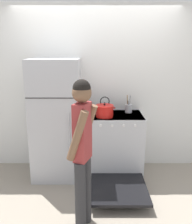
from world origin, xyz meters
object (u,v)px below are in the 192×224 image
stove_range (116,145)px  dutch_oven_pot (105,111)px  refrigerator (57,119)px  utensil_jar (129,108)px  tea_kettle (105,108)px  person (83,147)px

stove_range → dutch_oven_pot: dutch_oven_pot is taller
refrigerator → utensil_jar: size_ratio=6.22×
tea_kettle → person: bearing=-101.5°
person → utensil_jar: bearing=-5.6°
utensil_jar → person: bearing=-115.3°
dutch_oven_pot → person: person is taller
stove_range → tea_kettle: bearing=135.9°
refrigerator → utensil_jar: (1.08, 0.17, 0.13)m
refrigerator → person: size_ratio=1.09×
dutch_oven_pot → refrigerator: bearing=173.7°
tea_kettle → person: (-0.27, -1.34, -0.09)m
stove_range → tea_kettle: size_ratio=5.44×
refrigerator → person: (0.44, -1.17, 0.04)m
utensil_jar → stove_range: bearing=-140.0°
dutch_oven_pot → stove_range: bearing=24.1°
refrigerator → tea_kettle: size_ratio=7.04×
tea_kettle → utensil_jar: size_ratio=0.88×
stove_range → person: 1.34m
stove_range → tea_kettle: (-0.16, 0.16, 0.55)m
person → refrigerator: bearing=40.4°
tea_kettle → person: 1.37m
dutch_oven_pot → person: 1.13m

